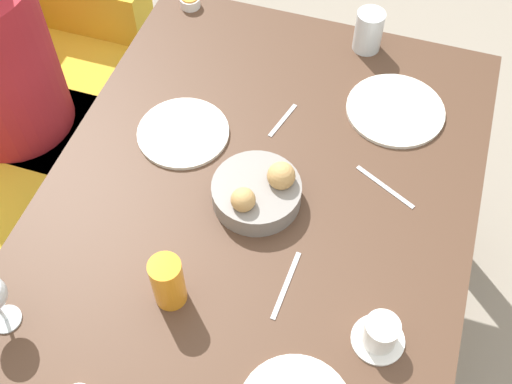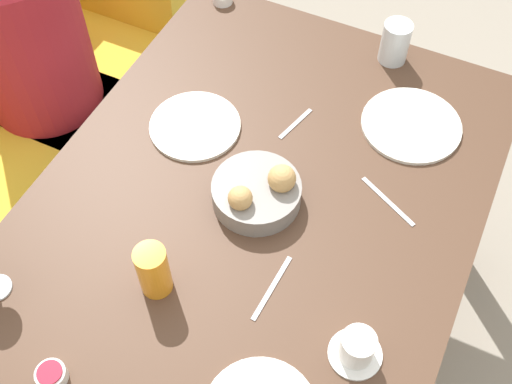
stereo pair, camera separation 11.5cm
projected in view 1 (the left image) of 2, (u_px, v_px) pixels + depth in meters
The scene contains 13 objects.
ground_plane at pixel (254, 336), 2.12m from camera, with size 10.00×10.00×0.00m, color gray.
dining_table at pixel (253, 229), 1.57m from camera, with size 1.39×1.01×0.76m.
seated_person at pixel (13, 106), 2.04m from camera, with size 0.37×0.48×1.18m.
bread_basket at pixel (258, 191), 1.48m from camera, with size 0.21×0.21×0.11m.
plate_near_right at pixel (395, 110), 1.66m from camera, with size 0.26×0.26×0.01m.
plate_far_center at pixel (183, 133), 1.62m from camera, with size 0.23×0.23×0.01m.
juice_glass at pixel (168, 282), 1.31m from camera, with size 0.07×0.07×0.14m.
water_tumbler at pixel (369, 31), 1.76m from camera, with size 0.08×0.08×0.12m.
coffee_cup at pixel (380, 334), 1.28m from camera, with size 0.11×0.11×0.08m.
jam_bowl_honey at pixel (190, 2), 1.90m from camera, with size 0.06×0.06×0.03m.
fork_silver at pixel (286, 285), 1.38m from camera, with size 0.17×0.02×0.00m.
knife_silver at pixel (385, 187), 1.53m from camera, with size 0.09×0.16×0.00m.
spoon_coffee at pixel (283, 120), 1.65m from camera, with size 0.13×0.04×0.00m.
Camera 1 is at (-0.79, -0.26, 2.01)m, focal length 45.00 mm.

